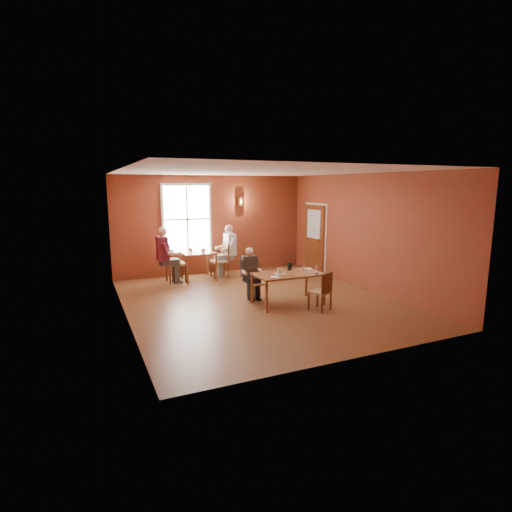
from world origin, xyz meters
name	(u,v)px	position (x,y,z in m)	size (l,w,h in m)	color
ground	(259,301)	(0.00, 0.00, 0.00)	(6.00, 7.00, 0.01)	brown
wall_back	(212,225)	(0.00, 3.50, 1.50)	(6.00, 0.04, 3.00)	brown
wall_front	(356,265)	(0.00, -3.50, 1.50)	(6.00, 0.04, 3.00)	brown
wall_left	(123,246)	(-3.00, 0.00, 1.50)	(0.04, 7.00, 3.00)	brown
wall_right	(364,232)	(3.00, 0.00, 1.50)	(0.04, 7.00, 3.00)	brown
ceiling	(260,171)	(0.00, 0.00, 3.00)	(6.00, 7.00, 0.04)	white
window	(187,219)	(-0.80, 3.45, 1.70)	(1.36, 0.10, 1.96)	white
door	(314,239)	(2.94, 2.30, 1.05)	(0.12, 1.04, 2.10)	maroon
wall_sconce	(240,202)	(0.90, 3.40, 2.20)	(0.16, 0.16, 0.28)	brown
main_table	(288,289)	(0.50, -0.47, 0.36)	(1.54, 0.87, 0.72)	brown
chair_diner_main	(256,283)	(0.00, 0.18, 0.41)	(0.36, 0.36, 0.82)	#552D15
diner_main	(257,275)	(0.00, 0.15, 0.59)	(0.47, 0.47, 1.19)	#352218
chair_empty	(320,291)	(0.92, -1.15, 0.43)	(0.38, 0.38, 0.85)	brown
plate_food	(280,273)	(0.28, -0.47, 0.74)	(0.26, 0.26, 0.03)	white
sandwich	(280,271)	(0.31, -0.42, 0.78)	(0.09, 0.08, 0.10)	tan
goblet_a	(302,267)	(0.92, -0.39, 0.81)	(0.07, 0.07, 0.18)	white
goblet_b	(315,268)	(1.14, -0.61, 0.82)	(0.07, 0.07, 0.18)	white
goblet_c	(305,270)	(0.83, -0.67, 0.81)	(0.07, 0.07, 0.17)	white
menu_stand	(290,267)	(0.69, -0.20, 0.81)	(0.11, 0.05, 0.18)	black
knife	(291,276)	(0.43, -0.71, 0.72)	(0.18, 0.01, 0.00)	silver
napkin	(275,277)	(0.06, -0.67, 0.73)	(0.16, 0.16, 0.01)	white
side_plate	(308,269)	(1.19, -0.23, 0.73)	(0.16, 0.16, 0.01)	white
sunglasses	(316,274)	(1.05, -0.79, 0.73)	(0.12, 0.04, 0.01)	black
second_table	(198,266)	(-0.69, 2.76, 0.41)	(0.92, 0.92, 0.81)	brown
chair_diner_white	(219,260)	(-0.04, 2.76, 0.52)	(0.46, 0.46, 1.03)	#401E0D
diner_white	(220,253)	(-0.01, 2.76, 0.75)	(0.60, 0.60, 1.49)	silver
chair_diner_maroon	(176,262)	(-1.34, 2.76, 0.55)	(0.49, 0.49, 1.10)	brown
diner_maroon	(174,255)	(-1.37, 2.76, 0.76)	(0.61, 0.61, 1.53)	#4D161E
cup_a	(203,250)	(-0.55, 2.69, 0.86)	(0.13, 0.13, 0.10)	white
cup_b	(191,250)	(-0.87, 2.86, 0.86)	(0.12, 0.12, 0.11)	white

